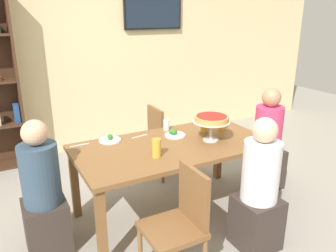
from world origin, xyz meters
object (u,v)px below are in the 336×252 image
at_px(deep_dish_pizza_stand, 211,120).
at_px(water_glass_clear_near, 166,125).
at_px(diner_head_east, 267,146).
at_px(chair_far_right, 164,138).
at_px(beer_glass_amber_tall, 156,148).
at_px(beer_glass_amber_short, 222,124).
at_px(cutlery_knife_near, 140,136).
at_px(salad_plate_far_diner, 110,139).
at_px(diner_near_right, 259,194).
at_px(beer_glass_amber_spare, 204,124).
at_px(cutlery_fork_far, 215,122).
at_px(diner_head_west, 43,198).
at_px(salad_plate_near_diner, 174,134).
at_px(cutlery_fork_near, 79,145).
at_px(dining_table, 173,152).
at_px(television, 153,10).
at_px(chair_near_left, 180,221).

xyz_separation_m(deep_dish_pizza_stand, water_glass_clear_near, (-0.23, 0.47, -0.15)).
bearing_deg(diner_head_east, chair_far_right, -42.19).
height_order(beer_glass_amber_tall, beer_glass_amber_short, beer_glass_amber_tall).
bearing_deg(cutlery_knife_near, salad_plate_far_diner, -16.67).
distance_m(diner_near_right, beer_glass_amber_spare, 0.96).
height_order(diner_near_right, cutlery_fork_far, diner_near_right).
distance_m(diner_head_west, beer_glass_amber_spare, 1.67).
bearing_deg(diner_head_west, beer_glass_amber_tall, -12.83).
distance_m(chair_far_right, salad_plate_near_diner, 0.68).
bearing_deg(beer_glass_amber_spare, cutlery_fork_near, 168.66).
distance_m(dining_table, deep_dish_pizza_stand, 0.47).
height_order(dining_table, chair_far_right, chair_far_right).
xyz_separation_m(dining_table, diner_head_west, (-1.18, 0.02, -0.17)).
bearing_deg(cutlery_fork_near, water_glass_clear_near, 178.17).
bearing_deg(beer_glass_amber_tall, diner_head_east, 6.94).
xyz_separation_m(dining_table, diner_near_right, (0.38, -0.76, -0.17)).
relative_size(diner_head_west, water_glass_clear_near, 10.39).
bearing_deg(cutlery_knife_near, diner_near_right, 105.98).
distance_m(salad_plate_far_diner, beer_glass_amber_tall, 0.60).
relative_size(chair_far_right, cutlery_fork_far, 4.83).
relative_size(television, deep_dish_pizza_stand, 2.56).
relative_size(television, chair_far_right, 1.04).
height_order(diner_head_east, beer_glass_amber_short, diner_head_east).
height_order(television, deep_dish_pizza_stand, television).
relative_size(chair_near_left, beer_glass_amber_tall, 5.35).
relative_size(diner_head_west, chair_near_left, 1.32).
relative_size(chair_near_left, beer_glass_amber_spare, 5.22).
distance_m(salad_plate_near_diner, cutlery_fork_far, 0.64).
bearing_deg(deep_dish_pizza_stand, chair_near_left, -137.22).
height_order(beer_glass_amber_tall, cutlery_knife_near, beer_glass_amber_tall).
height_order(salad_plate_far_diner, cutlery_fork_far, salad_plate_far_diner).
bearing_deg(deep_dish_pizza_stand, beer_glass_amber_short, 34.79).
relative_size(diner_head_east, beer_glass_amber_spare, 6.90).
bearing_deg(beer_glass_amber_spare, salad_plate_far_diner, 166.68).
distance_m(diner_head_west, salad_plate_near_diner, 1.34).
height_order(salad_plate_far_diner, beer_glass_amber_tall, beer_glass_amber_tall).
bearing_deg(salad_plate_near_diner, chair_near_left, -117.09).
distance_m(diner_near_right, cutlery_fork_near, 1.65).
height_order(chair_far_right, salad_plate_far_diner, chair_far_right).
relative_size(water_glass_clear_near, cutlery_fork_far, 0.62).
xyz_separation_m(beer_glass_amber_short, cutlery_fork_near, (-1.41, 0.28, -0.07)).
bearing_deg(diner_near_right, dining_table, 26.81).
bearing_deg(diner_near_right, deep_dish_pizza_stand, 1.40).
relative_size(chair_near_left, cutlery_fork_near, 4.83).
distance_m(dining_table, beer_glass_amber_short, 0.66).
bearing_deg(diner_near_right, chair_far_right, 2.52).
bearing_deg(cutlery_knife_near, beer_glass_amber_tall, 70.24).
bearing_deg(salad_plate_near_diner, water_glass_clear_near, 85.80).
bearing_deg(chair_far_right, water_glass_clear_near, -24.22).
height_order(chair_far_right, beer_glass_amber_short, beer_glass_amber_short).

